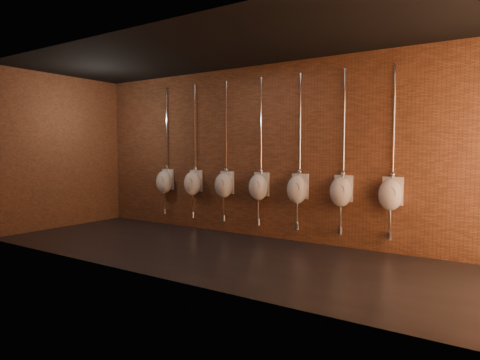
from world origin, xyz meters
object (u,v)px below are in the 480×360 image
(urinal_1, at_px, (193,183))
(urinal_6, at_px, (391,194))
(urinal_0, at_px, (164,181))
(urinal_2, at_px, (224,184))
(urinal_3, at_px, (259,186))
(urinal_4, at_px, (297,189))
(urinal_5, at_px, (341,191))

(urinal_1, distance_m, urinal_6, 3.98)
(urinal_0, xyz_separation_m, urinal_1, (0.80, 0.00, 0.00))
(urinal_2, bearing_deg, urinal_3, 0.00)
(urinal_2, xyz_separation_m, urinal_6, (3.18, 0.00, 0.00))
(urinal_3, relative_size, urinal_6, 1.00)
(urinal_0, bearing_deg, urinal_4, 0.00)
(urinal_2, xyz_separation_m, urinal_3, (0.80, 0.00, 0.00))
(urinal_0, relative_size, urinal_2, 1.00)
(urinal_3, bearing_deg, urinal_1, 180.00)
(urinal_3, bearing_deg, urinal_2, 180.00)
(urinal_4, height_order, urinal_5, same)
(urinal_2, bearing_deg, urinal_1, 180.00)
(urinal_3, height_order, urinal_5, same)
(urinal_5, relative_size, urinal_6, 1.00)
(urinal_1, relative_size, urinal_2, 1.00)
(urinal_1, xyz_separation_m, urinal_6, (3.98, 0.00, 0.00))
(urinal_3, distance_m, urinal_5, 1.59)
(urinal_3, xyz_separation_m, urinal_5, (1.59, 0.00, 0.00))
(urinal_1, bearing_deg, urinal_0, 180.00)
(urinal_0, distance_m, urinal_6, 4.78)
(urinal_3, bearing_deg, urinal_4, 0.00)
(urinal_1, bearing_deg, urinal_4, 0.00)
(urinal_0, relative_size, urinal_1, 1.00)
(urinal_0, distance_m, urinal_2, 1.59)
(urinal_6, bearing_deg, urinal_2, 180.00)
(urinal_0, relative_size, urinal_4, 1.00)
(urinal_2, bearing_deg, urinal_4, 0.00)
(urinal_6, bearing_deg, urinal_3, 180.00)
(urinal_2, relative_size, urinal_5, 1.00)
(urinal_0, height_order, urinal_3, same)
(urinal_0, distance_m, urinal_5, 3.98)
(urinal_2, bearing_deg, urinal_0, 180.00)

